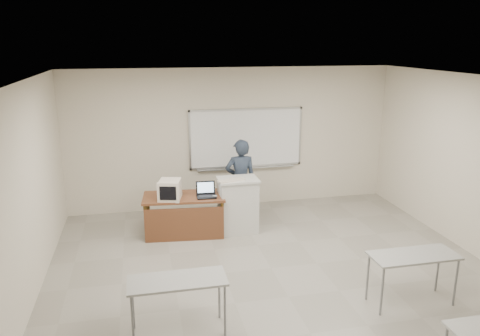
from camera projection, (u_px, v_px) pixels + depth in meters
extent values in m
cube|color=gray|center=(288.00, 297.00, 6.67)|extent=(7.00, 8.00, 0.01)
cube|color=white|center=(246.00, 138.00, 10.07)|extent=(2.40, 0.03, 1.20)
cube|color=#B7BABC|center=(246.00, 109.00, 9.91)|extent=(2.48, 0.04, 0.04)
cube|color=#B7BABC|center=(246.00, 166.00, 10.23)|extent=(2.48, 0.04, 0.04)
cube|color=#B7BABC|center=(190.00, 141.00, 9.82)|extent=(0.04, 0.04, 1.28)
cube|color=#B7BABC|center=(300.00, 136.00, 10.32)|extent=(0.04, 0.04, 1.28)
cube|color=#B7BABC|center=(247.00, 168.00, 10.20)|extent=(2.16, 0.07, 0.02)
cube|color=gray|center=(177.00, 281.00, 5.68)|extent=(1.20, 0.50, 0.03)
cylinder|color=slate|center=(133.00, 322.00, 5.47)|extent=(0.03, 0.03, 0.70)
cylinder|color=slate|center=(225.00, 311.00, 5.70)|extent=(0.03, 0.03, 0.70)
cylinder|color=slate|center=(133.00, 304.00, 5.85)|extent=(0.03, 0.03, 0.70)
cylinder|color=slate|center=(219.00, 294.00, 6.08)|extent=(0.03, 0.03, 0.70)
cube|color=gray|center=(414.00, 256.00, 6.34)|extent=(1.20, 0.50, 0.03)
cylinder|color=slate|center=(382.00, 292.00, 6.13)|extent=(0.03, 0.03, 0.70)
cylinder|color=slate|center=(456.00, 283.00, 6.36)|extent=(0.03, 0.03, 0.70)
cylinder|color=slate|center=(368.00, 277.00, 6.51)|extent=(0.03, 0.03, 0.70)
cylinder|color=slate|center=(438.00, 269.00, 6.74)|extent=(0.03, 0.03, 0.70)
cube|color=brown|center=(184.00, 197.00, 8.68)|extent=(1.50, 0.75, 0.04)
cube|color=brown|center=(186.00, 225.00, 8.45)|extent=(1.42, 0.03, 0.63)
cylinder|color=#4A3511|center=(148.00, 225.00, 8.34)|extent=(0.06, 0.06, 0.71)
cylinder|color=#4A3511|center=(224.00, 219.00, 8.62)|extent=(0.06, 0.06, 0.71)
cylinder|color=#4A3511|center=(147.00, 213.00, 8.93)|extent=(0.06, 0.06, 0.71)
cylinder|color=#4A3511|center=(218.00, 207.00, 9.21)|extent=(0.06, 0.06, 0.71)
cube|color=#B8B5AF|center=(238.00, 206.00, 8.85)|extent=(0.70, 0.50, 1.01)
cube|color=#B8B5AF|center=(238.00, 180.00, 8.71)|extent=(0.74, 0.54, 0.04)
cube|color=beige|center=(170.00, 189.00, 8.48)|extent=(0.37, 0.39, 0.35)
cube|color=beige|center=(171.00, 193.00, 8.28)|extent=(0.39, 0.04, 0.37)
cube|color=black|center=(171.00, 193.00, 8.25)|extent=(0.30, 0.01, 0.25)
cube|color=black|center=(206.00, 197.00, 8.58)|extent=(0.35, 0.26, 0.02)
cube|color=black|center=(207.00, 196.00, 8.57)|extent=(0.29, 0.15, 0.01)
cube|color=black|center=(205.00, 187.00, 8.70)|extent=(0.35, 0.08, 0.24)
cube|color=#A3C7EB|center=(205.00, 187.00, 8.69)|extent=(0.30, 0.05, 0.19)
ellipsoid|color=#A6AAAE|center=(215.00, 196.00, 8.59)|extent=(0.11, 0.08, 0.04)
cube|color=beige|center=(231.00, 180.00, 8.56)|extent=(0.53, 0.31, 0.03)
imported|color=black|center=(241.00, 181.00, 9.28)|extent=(0.63, 0.43, 1.68)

